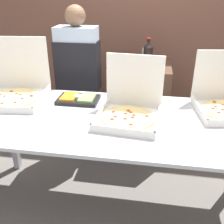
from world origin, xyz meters
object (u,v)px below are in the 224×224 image
object	(u,v)px
veggie_tray	(78,99)
pizza_box_near_left	(130,108)
soda_bottle	(148,54)
soda_can_silver	(145,54)
pizza_box_far_left	(16,89)
person_server_vest	(79,79)

from	to	relation	value
veggie_tray	pizza_box_near_left	bearing A→B (deg)	-27.64
soda_bottle	soda_can_silver	size ratio (longest dim) A/B	2.26
soda_can_silver	soda_bottle	bearing A→B (deg)	-81.38
pizza_box_near_left	soda_bottle	distance (m)	0.98
soda_bottle	soda_can_silver	world-z (taller)	soda_bottle
pizza_box_far_left	soda_can_silver	size ratio (longest dim) A/B	4.50
pizza_box_near_left	soda_can_silver	world-z (taller)	pizza_box_near_left
veggie_tray	person_server_vest	distance (m)	0.56
soda_bottle	person_server_vest	distance (m)	0.75
pizza_box_far_left	soda_can_silver	xyz separation A→B (m)	(1.04, 1.00, 0.11)
soda_bottle	soda_can_silver	bearing A→B (deg)	98.62
veggie_tray	soda_bottle	bearing A→B (deg)	53.46
pizza_box_far_left	soda_bottle	world-z (taller)	pizza_box_far_left
veggie_tray	person_server_vest	xyz separation A→B (m)	(-0.15, 0.54, -0.02)
soda_can_silver	pizza_box_far_left	bearing A→B (deg)	-136.07
soda_bottle	person_server_vest	bearing A→B (deg)	-164.92
pizza_box_far_left	veggie_tray	size ratio (longest dim) A/B	1.65
soda_can_silver	pizza_box_near_left	bearing A→B (deg)	-92.20
pizza_box_far_left	soda_bottle	size ratio (longest dim) A/B	1.99
person_server_vest	pizza_box_near_left	bearing A→B (deg)	127.66
person_server_vest	veggie_tray	bearing A→B (deg)	105.30
soda_bottle	person_server_vest	world-z (taller)	person_server_vest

